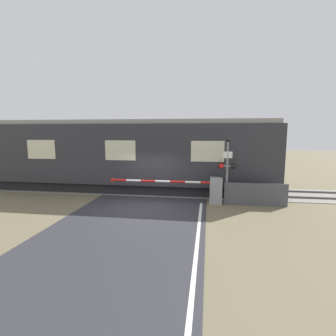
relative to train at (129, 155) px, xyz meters
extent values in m
plane|color=#6B6047|center=(1.78, -3.49, -2.15)|extent=(80.00, 80.00, 0.00)
cube|color=#2D2D33|center=(1.78, -11.49, -2.14)|extent=(5.81, 20.00, 0.02)
cube|color=gray|center=(1.78, 0.00, -2.13)|extent=(36.00, 3.20, 0.03)
cube|color=#595451|center=(1.78, -0.72, -2.07)|extent=(36.00, 0.08, 0.10)
cube|color=#595451|center=(1.78, 0.72, -2.07)|extent=(36.00, 0.08, 0.10)
cube|color=black|center=(0.00, 0.00, -1.85)|extent=(15.67, 2.69, 0.60)
cube|color=#2D2D33|center=(0.00, 0.00, 0.13)|extent=(17.03, 3.17, 3.36)
cube|color=gray|center=(0.00, 0.00, 1.94)|extent=(16.69, 2.91, 0.24)
cube|color=beige|center=(4.68, -1.59, 0.39)|extent=(1.70, 0.02, 1.08)
cube|color=beige|center=(0.00, -1.59, 0.39)|extent=(1.70, 0.02, 1.08)
cube|color=beige|center=(-4.68, -1.59, 0.39)|extent=(1.70, 0.02, 1.08)
cube|color=gray|center=(5.13, -2.38, -1.49)|extent=(0.60, 0.44, 1.31)
cylinder|color=gray|center=(5.13, -2.38, -1.10)|extent=(0.16, 0.16, 0.18)
cylinder|color=red|center=(4.75, -2.38, -1.10)|extent=(0.76, 0.11, 0.11)
cylinder|color=white|center=(3.99, -2.38, -1.10)|extent=(0.76, 0.11, 0.11)
cylinder|color=red|center=(3.23, -2.38, -1.10)|extent=(0.76, 0.11, 0.11)
cylinder|color=white|center=(2.47, -2.38, -1.10)|extent=(0.76, 0.11, 0.11)
cylinder|color=red|center=(1.71, -2.38, -1.10)|extent=(0.76, 0.11, 0.11)
cylinder|color=white|center=(0.95, -2.38, -1.10)|extent=(0.76, 0.11, 0.11)
cylinder|color=red|center=(0.19, -2.38, -1.10)|extent=(0.76, 0.11, 0.11)
cylinder|color=red|center=(-0.19, -2.38, -1.10)|extent=(0.20, 0.02, 0.20)
cylinder|color=gray|center=(5.65, -2.31, -0.63)|extent=(0.11, 0.11, 3.04)
cube|color=gray|center=(5.65, -2.31, -0.26)|extent=(0.68, 0.07, 0.07)
sphere|color=red|center=(5.37, -2.36, -0.26)|extent=(0.24, 0.24, 0.24)
sphere|color=black|center=(5.93, -2.36, -0.26)|extent=(0.24, 0.24, 0.24)
cylinder|color=black|center=(5.37, -2.25, -0.26)|extent=(0.30, 0.06, 0.30)
cylinder|color=black|center=(5.93, -2.25, -0.26)|extent=(0.30, 0.06, 0.30)
cube|color=white|center=(5.65, -2.35, 0.28)|extent=(0.45, 0.02, 0.32)
sphere|color=black|center=(5.65, -2.31, 0.99)|extent=(0.18, 0.18, 0.18)
cube|color=#4C4C51|center=(7.01, -2.45, -1.60)|extent=(2.96, 0.06, 1.10)
camera|label=1|loc=(4.72, -15.21, 1.41)|focal=28.00mm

